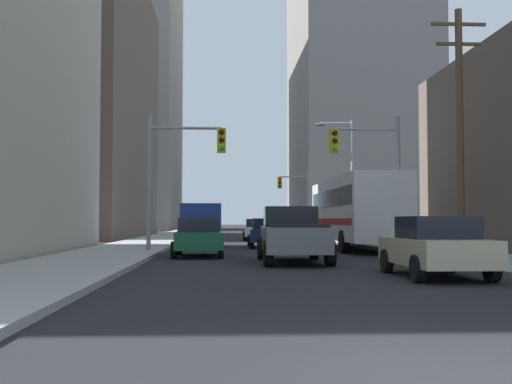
{
  "coord_description": "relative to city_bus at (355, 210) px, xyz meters",
  "views": [
    {
      "loc": [
        -2.2,
        -5.24,
        1.42
      ],
      "look_at": [
        0.0,
        37.6,
        3.37
      ],
      "focal_mm": 43.68,
      "sensor_mm": 36.0,
      "label": 1
    }
  ],
  "objects": [
    {
      "name": "sidewalk_left",
      "position": [
        -10.87,
        25.38,
        -1.85
      ],
      "size": [
        3.83,
        160.0,
        0.15
      ],
      "primitive_type": "cube",
      "color": "#9E9E99",
      "rests_on": "ground"
    },
    {
      "name": "sidewalk_right",
      "position": [
        2.6,
        25.38,
        -1.85
      ],
      "size": [
        3.83,
        160.0,
        0.15
      ],
      "primitive_type": "cube",
      "color": "#9E9E99",
      "rests_on": "ground"
    },
    {
      "name": "city_bus",
      "position": [
        0.0,
        0.0,
        0.0
      ],
      "size": [
        2.67,
        11.51,
        3.4
      ],
      "color": "silver",
      "rests_on": "ground"
    },
    {
      "name": "pickup_truck_grey",
      "position": [
        -4.01,
        -8.85,
        -1.0
      ],
      "size": [
        2.2,
        5.45,
        1.9
      ],
      "color": "slate",
      "rests_on": "ground"
    },
    {
      "name": "cargo_van_blue",
      "position": [
        -7.49,
        3.21,
        -0.64
      ],
      "size": [
        2.16,
        5.22,
        2.26
      ],
      "color": "navy",
      "rests_on": "ground"
    },
    {
      "name": "sedan_beige",
      "position": [
        -1.07,
        -14.55,
        -1.16
      ],
      "size": [
        1.95,
        4.2,
        1.52
      ],
      "color": "#C6B793",
      "rests_on": "ground"
    },
    {
      "name": "sedan_green",
      "position": [
        -7.32,
        -5.31,
        -1.16
      ],
      "size": [
        1.96,
        4.26,
        1.52
      ],
      "color": "#195938",
      "rests_on": "ground"
    },
    {
      "name": "sedan_navy",
      "position": [
        -4.08,
        2.6,
        -1.16
      ],
      "size": [
        1.95,
        4.26,
        1.52
      ],
      "color": "#141E4C",
      "rests_on": "ground"
    },
    {
      "name": "sedan_silver",
      "position": [
        -4.0,
        13.89,
        -1.16
      ],
      "size": [
        1.95,
        4.24,
        1.52
      ],
      "color": "#B7BABF",
      "rests_on": "ground"
    },
    {
      "name": "traffic_signal_near_left",
      "position": [
        -8.13,
        -3.08,
        2.09
      ],
      "size": [
        3.38,
        0.44,
        6.0
      ],
      "color": "gray",
      "rests_on": "ground"
    },
    {
      "name": "traffic_signal_near_right",
      "position": [
        -0.01,
        -3.08,
        2.08
      ],
      "size": [
        3.1,
        0.44,
        6.0
      ],
      "color": "gray",
      "rests_on": "ground"
    },
    {
      "name": "traffic_signal_far_right",
      "position": [
        0.13,
        26.76,
        2.07
      ],
      "size": [
        2.81,
        0.44,
        6.0
      ],
      "color": "gray",
      "rests_on": "ground"
    },
    {
      "name": "utility_pole_right",
      "position": [
        2.99,
        -5.85,
        3.26
      ],
      "size": [
        2.2,
        0.28,
        9.84
      ],
      "color": "brown",
      "rests_on": "ground"
    },
    {
      "name": "street_lamp_right",
      "position": [
        1.03,
        7.26,
        2.6
      ],
      "size": [
        2.31,
        0.32,
        7.5
      ],
      "color": "gray",
      "rests_on": "ground"
    },
    {
      "name": "building_left_mid_office",
      "position": [
        -22.08,
        25.05,
        9.73
      ],
      "size": [
        16.88,
        27.83,
        23.33
      ],
      "primitive_type": "cube",
      "color": "#66564C",
      "rests_on": "ground"
    },
    {
      "name": "building_left_far_tower",
      "position": [
        -22.42,
        67.31,
        21.09
      ],
      "size": [
        17.27,
        27.34,
        46.04
      ],
      "primitive_type": "cube",
      "color": "gray",
      "rests_on": "ground"
    },
    {
      "name": "building_right_far_highrise",
      "position": [
        15.16,
        69.29,
        35.53
      ],
      "size": [
        19.78,
        29.24,
        74.92
      ],
      "primitive_type": "cube",
      "color": "gray",
      "rests_on": "ground"
    }
  ]
}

